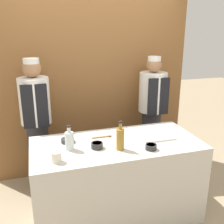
# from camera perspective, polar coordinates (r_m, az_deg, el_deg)

# --- Properties ---
(ground_plane) EXTENTS (14.00, 14.00, 0.00)m
(ground_plane) POSITION_cam_1_polar(r_m,az_deg,el_deg) (3.19, 0.92, -21.23)
(ground_plane) COLOR tan
(cabinet_wall) EXTENTS (2.76, 0.18, 2.40)m
(cabinet_wall) POSITION_cam_1_polar(r_m,az_deg,el_deg) (3.72, -4.60, 5.16)
(cabinet_wall) COLOR brown
(cabinet_wall) RESTS_ON ground_plane
(counter) EXTENTS (1.74, 0.83, 0.88)m
(counter) POSITION_cam_1_polar(r_m,az_deg,el_deg) (2.93, 0.97, -14.51)
(counter) COLOR beige
(counter) RESTS_ON ground_plane
(sauce_bowl_green) EXTENTS (0.11, 0.11, 0.05)m
(sauce_bowl_green) POSITION_cam_1_polar(r_m,az_deg,el_deg) (2.59, 8.48, -7.47)
(sauce_bowl_green) COLOR #2D2D2D
(sauce_bowl_green) RESTS_ON counter
(sauce_bowl_purple) EXTENTS (0.12, 0.12, 0.06)m
(sauce_bowl_purple) POSITION_cam_1_polar(r_m,az_deg,el_deg) (2.59, -3.27, -7.21)
(sauce_bowl_purple) COLOR #2D2D2D
(sauce_bowl_purple) RESTS_ON counter
(sauce_bowl_orange) EXTENTS (0.14, 0.14, 0.04)m
(sauce_bowl_orange) POSITION_cam_1_polar(r_m,az_deg,el_deg) (2.76, -9.61, -6.08)
(sauce_bowl_orange) COLOR #2D2D2D
(sauce_bowl_orange) RESTS_ON counter
(cutting_board) EXTENTS (0.36, 0.24, 0.02)m
(cutting_board) POSITION_cam_1_polar(r_m,az_deg,el_deg) (2.88, 9.67, -5.32)
(cutting_board) COLOR white
(cutting_board) RESTS_ON counter
(bottle_vinegar) EXTENTS (0.08, 0.08, 0.29)m
(bottle_vinegar) POSITION_cam_1_polar(r_m,az_deg,el_deg) (2.53, 1.81, -5.81)
(bottle_vinegar) COLOR olive
(bottle_vinegar) RESTS_ON counter
(bottle_clear) EXTENTS (0.08, 0.08, 0.25)m
(bottle_clear) POSITION_cam_1_polar(r_m,az_deg,el_deg) (2.57, -9.27, -6.10)
(bottle_clear) COLOR silver
(bottle_clear) RESTS_ON counter
(cup_cream) EXTENTS (0.09, 0.09, 0.10)m
(cup_cream) POSITION_cam_1_polar(r_m,az_deg,el_deg) (2.38, -11.98, -9.56)
(cup_cream) COLOR silver
(cup_cream) RESTS_ON counter
(wooden_spoon) EXTENTS (0.22, 0.04, 0.02)m
(wooden_spoon) POSITION_cam_1_polar(r_m,az_deg,el_deg) (2.84, -1.76, -5.33)
(wooden_spoon) COLOR #B2844C
(wooden_spoon) RESTS_ON counter
(chef_left) EXTENTS (0.36, 0.36, 1.68)m
(chef_left) POSITION_cam_1_polar(r_m,az_deg,el_deg) (3.35, -16.10, -2.03)
(chef_left) COLOR #28282D
(chef_left) RESTS_ON ground_plane
(chef_right) EXTENTS (0.37, 0.37, 1.66)m
(chef_right) POSITION_cam_1_polar(r_m,az_deg,el_deg) (3.70, 8.67, -0.01)
(chef_right) COLOR #28282D
(chef_right) RESTS_ON ground_plane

